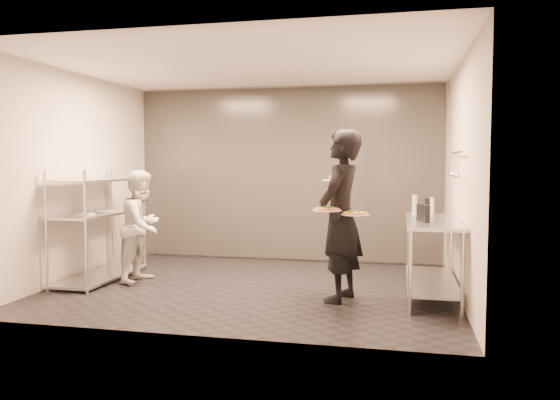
% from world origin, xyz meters
% --- Properties ---
extents(room_shell, '(5.00, 4.00, 2.80)m').
position_xyz_m(room_shell, '(0.00, 1.18, 1.40)').
color(room_shell, black).
rests_on(room_shell, ground).
extents(pass_rack, '(0.60, 1.60, 1.50)m').
position_xyz_m(pass_rack, '(-2.15, -0.00, 0.77)').
color(pass_rack, silver).
rests_on(pass_rack, ground).
extents(prep_counter, '(0.60, 1.80, 0.92)m').
position_xyz_m(prep_counter, '(2.18, 0.00, 0.63)').
color(prep_counter, silver).
rests_on(prep_counter, ground).
extents(utensil_rail, '(0.07, 1.20, 0.31)m').
position_xyz_m(utensil_rail, '(2.43, -0.00, 1.55)').
color(utensil_rail, silver).
rests_on(utensil_rail, room_shell).
extents(waiter, '(0.62, 0.80, 1.96)m').
position_xyz_m(waiter, '(1.14, -0.43, 0.98)').
color(waiter, black).
rests_on(waiter, ground).
extents(chef, '(0.61, 0.76, 1.48)m').
position_xyz_m(chef, '(-1.55, 0.04, 0.74)').
color(chef, silver).
rests_on(chef, ground).
extents(pizza_plate_near, '(0.32, 0.32, 0.05)m').
position_xyz_m(pizza_plate_near, '(1.02, -0.66, 1.07)').
color(pizza_plate_near, silver).
rests_on(pizza_plate_near, waiter).
extents(pizza_plate_far, '(0.31, 0.31, 0.05)m').
position_xyz_m(pizza_plate_far, '(1.33, -0.63, 1.03)').
color(pizza_plate_far, silver).
rests_on(pizza_plate_far, waiter).
extents(salad_plate, '(0.31, 0.31, 0.07)m').
position_xyz_m(salad_plate, '(1.04, -0.13, 1.39)').
color(salad_plate, silver).
rests_on(salad_plate, waiter).
extents(pos_monitor, '(0.14, 0.28, 0.20)m').
position_xyz_m(pos_monitor, '(2.06, -0.31, 1.02)').
color(pos_monitor, black).
rests_on(pos_monitor, prep_counter).
extents(bottle_green, '(0.07, 0.07, 0.25)m').
position_xyz_m(bottle_green, '(1.99, 0.66, 1.04)').
color(bottle_green, gray).
rests_on(bottle_green, prep_counter).
extents(bottle_clear, '(0.06, 0.06, 0.21)m').
position_xyz_m(bottle_clear, '(2.21, 0.75, 1.02)').
color(bottle_clear, gray).
rests_on(bottle_clear, prep_counter).
extents(bottle_dark, '(0.07, 0.07, 0.24)m').
position_xyz_m(bottle_dark, '(2.12, 0.15, 1.04)').
color(bottle_dark, black).
rests_on(bottle_dark, prep_counter).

